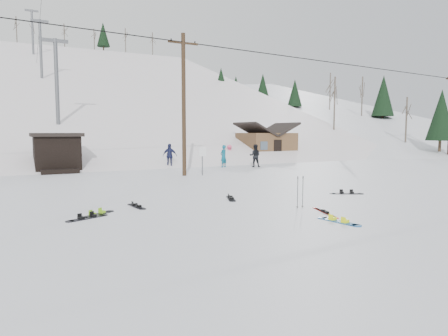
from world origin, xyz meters
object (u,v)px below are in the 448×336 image
hero_snowboard (339,221)px  hero_skis (325,212)px  cabin (266,145)px  utility_pole (184,103)px

hero_snowboard → hero_skis: hero_snowboard is taller
hero_snowboard → hero_skis: (0.58, 1.28, -0.00)m
cabin → hero_snowboard: (-13.69, -24.63, -1.45)m
hero_snowboard → hero_skis: 1.40m
utility_pole → hero_skis: utility_pole is taller
utility_pole → hero_skis: 14.15m
utility_pole → hero_snowboard: bearing=-92.7°
cabin → hero_skis: (-13.11, -23.36, -1.45)m
utility_pole → hero_skis: size_ratio=4.79×
cabin → hero_snowboard: size_ratio=3.31×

